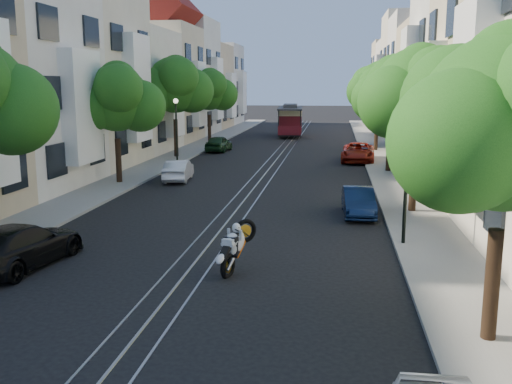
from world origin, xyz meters
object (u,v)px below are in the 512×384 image
at_px(tree_e_a, 509,127).
at_px(lamp_west, 176,121).
at_px(tree_w_b, 117,100).
at_px(cable_car, 290,119).
at_px(parked_car_w_near, 21,246).
at_px(parked_car_e_mid, 358,202).
at_px(tree_e_c, 392,94).
at_px(parked_car_w_far, 219,144).
at_px(tree_w_d, 210,91).
at_px(sportbike_rider, 235,245).
at_px(tree_w_c, 175,86).
at_px(parked_car_e_far, 358,152).
at_px(tree_e_b, 419,96).
at_px(lamp_east, 407,160).
at_px(parked_car_w_mid, 178,170).
at_px(tree_e_d, 379,88).

bearing_deg(tree_e_a, lamp_west, 118.45).
bearing_deg(tree_w_b, cable_car, 77.33).
bearing_deg(parked_car_w_near, cable_car, -87.88).
bearing_deg(parked_car_e_mid, tree_e_c, 76.51).
distance_m(lamp_west, parked_car_w_far, 7.72).
distance_m(tree_w_d, sportbike_rider, 36.47).
height_order(tree_w_c, lamp_west, tree_w_c).
xyz_separation_m(sportbike_rider, parked_car_e_far, (4.28, 23.97, -0.15)).
height_order(tree_e_b, parked_car_w_far, tree_e_b).
height_order(tree_w_d, lamp_east, tree_w_d).
height_order(tree_w_d, parked_car_w_far, tree_w_d).
distance_m(tree_w_b, parked_car_w_far, 15.90).
relative_size(lamp_east, parked_car_w_mid, 1.19).
xyz_separation_m(tree_e_b, parked_car_w_mid, (-11.66, 6.52, -4.16)).
height_order(tree_e_a, tree_e_c, tree_e_c).
bearing_deg(lamp_west, tree_w_b, -95.97).
bearing_deg(tree_e_d, tree_w_c, -157.38).
relative_size(parked_car_w_mid, parked_car_w_far, 0.95).
relative_size(lamp_east, parked_car_e_mid, 1.22).
bearing_deg(parked_car_w_far, parked_car_w_near, 94.38).
bearing_deg(tree_w_d, parked_car_w_mid, -82.38).
bearing_deg(cable_car, tree_e_b, -80.59).
bearing_deg(tree_e_c, parked_car_w_mid, -158.97).
bearing_deg(parked_car_w_far, lamp_west, 83.78).
xyz_separation_m(tree_e_c, lamp_west, (-13.56, 2.02, -1.75)).
bearing_deg(sportbike_rider, tree_w_c, 126.38).
relative_size(lamp_east, sportbike_rider, 2.42).
distance_m(sportbike_rider, cable_car, 42.84).
bearing_deg(tree_w_c, parked_car_w_far, 63.23).
bearing_deg(sportbike_rider, tree_e_d, 96.05).
height_order(tree_e_b, cable_car, tree_e_b).
bearing_deg(tree_e_a, tree_w_c, 117.22).
bearing_deg(tree_e_d, parked_car_w_mid, -126.98).
bearing_deg(tree_e_c, tree_w_b, -157.38).
bearing_deg(tree_e_d, sportbike_rider, -101.10).
bearing_deg(parked_car_e_mid, cable_car, 96.31).
xyz_separation_m(tree_w_b, lamp_west, (0.84, 8.02, -1.55)).
distance_m(tree_w_c, parked_car_w_mid, 10.85).
relative_size(sportbike_rider, parked_car_w_far, 0.47).
xyz_separation_m(tree_e_c, lamp_east, (-0.96, -15.98, -1.75)).
bearing_deg(parked_car_w_near, parked_car_w_far, -81.89).
distance_m(lamp_east, parked_car_e_mid, 5.04).
bearing_deg(tree_e_b, sportbike_rider, -125.68).
bearing_deg(tree_e_b, tree_w_b, 160.85).
bearing_deg(parked_car_e_far, tree_e_b, -80.41).
height_order(tree_w_c, lamp_east, tree_w_c).
height_order(lamp_east, parked_car_e_mid, lamp_east).
relative_size(cable_car, parked_car_w_mid, 2.21).
bearing_deg(tree_w_b, tree_e_d, 49.73).
bearing_deg(lamp_east, sportbike_rider, -146.51).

